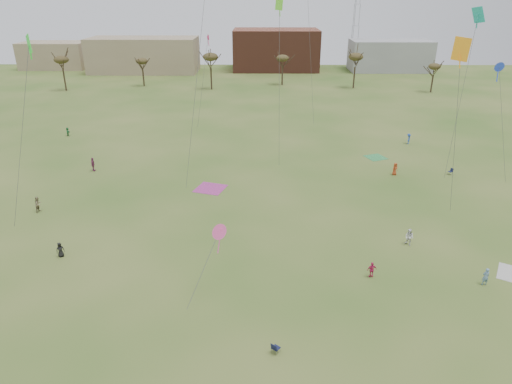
{
  "coord_description": "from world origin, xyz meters",
  "views": [
    {
      "loc": [
        0.42,
        -26.74,
        22.72
      ],
      "look_at": [
        0.0,
        12.0,
        5.5
      ],
      "focal_mm": 31.82,
      "sensor_mm": 36.0,
      "label": 1
    }
  ],
  "objects_px": {
    "spectator_fore_a": "(372,270)",
    "camp_chair_center": "(276,350)",
    "radio_tower": "(357,3)",
    "camp_chair_right": "(450,173)"
  },
  "relations": [
    {
      "from": "spectator_fore_a",
      "to": "camp_chair_right",
      "type": "relative_size",
      "value": 1.7
    },
    {
      "from": "camp_chair_right",
      "to": "radio_tower",
      "type": "relative_size",
      "value": 0.02
    },
    {
      "from": "spectator_fore_a",
      "to": "radio_tower",
      "type": "height_order",
      "value": "radio_tower"
    },
    {
      "from": "spectator_fore_a",
      "to": "radio_tower",
      "type": "relative_size",
      "value": 0.04
    },
    {
      "from": "camp_chair_right",
      "to": "radio_tower",
      "type": "bearing_deg",
      "value": 154.61
    },
    {
      "from": "spectator_fore_a",
      "to": "camp_chair_center",
      "type": "bearing_deg",
      "value": 35.78
    },
    {
      "from": "camp_chair_center",
      "to": "radio_tower",
      "type": "relative_size",
      "value": 0.02
    },
    {
      "from": "camp_chair_center",
      "to": "camp_chair_right",
      "type": "height_order",
      "value": "same"
    },
    {
      "from": "spectator_fore_a",
      "to": "camp_chair_right",
      "type": "bearing_deg",
      "value": -134.51
    },
    {
      "from": "spectator_fore_a",
      "to": "camp_chair_right",
      "type": "height_order",
      "value": "spectator_fore_a"
    }
  ]
}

